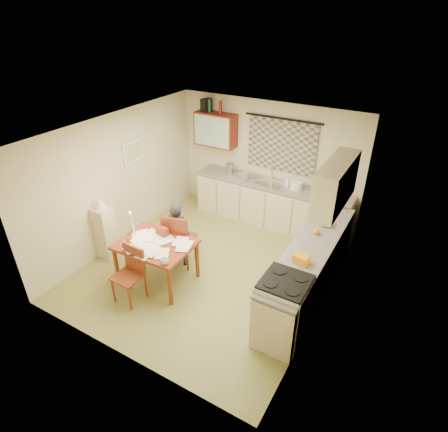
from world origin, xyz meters
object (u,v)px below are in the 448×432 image
Objects in this scene: counter_back at (271,204)px; shelf_stand at (105,233)px; person at (178,234)px; dining_table at (157,262)px; stove at (283,309)px; chair_far at (180,248)px; counter_right at (308,270)px.

shelf_stand reaches higher than counter_back.
dining_table is at bearing 75.15° from person.
shelf_stand is at bearing 177.07° from stove.
person is (-0.83, -2.14, 0.17)m from counter_back.
stove is 0.97× the size of chair_far.
person is 1.22× the size of shelf_stand.
person is 1.37m from shelf_stand.
shelf_stand reaches higher than dining_table.
counter_back is 2.28m from chair_far.
chair_far reaches higher than stove.
chair_far is 0.30m from person.
counter_back is 3.28× the size of stove.
chair_far reaches higher than shelf_stand.
chair_far reaches higher than counter_back.
counter_right reaches higher than dining_table.
counter_back is 2.30m from person.
counter_right is 2.91× the size of shelf_stand.
shelf_stand is at bearing 8.10° from person.
dining_table is at bearing -3.51° from shelf_stand.
counter_right is at bearing 90.00° from stove.
counter_right is at bearing 176.56° from person.
dining_table is (-0.85, -2.71, -0.07)m from counter_back.
dining_table is at bearing -107.43° from counter_back.
counter_right is at bearing -50.68° from counter_back.
shelf_stand is (-1.27, -0.49, -0.11)m from person.
person is at bearing 163.43° from stove.
counter_back is 3.25× the size of shelf_stand.
shelf_stand is (-3.54, -0.88, 0.06)m from counter_right.
counter_back is 2.66× the size of person.
chair_far is at bearing -160.63° from person.
dining_table is 1.26m from shelf_stand.
counter_right is at bearing 20.83° from dining_table.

